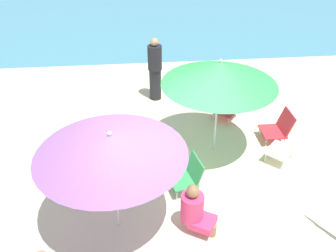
% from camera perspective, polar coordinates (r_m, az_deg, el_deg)
% --- Properties ---
extents(ground_plane, '(40.00, 40.00, 0.00)m').
position_cam_1_polar(ground_plane, '(6.41, -1.53, -10.55)').
color(ground_plane, beige).
extents(umbrella_purple, '(2.10, 2.10, 1.77)m').
position_cam_1_polar(umbrella_purple, '(4.94, -8.94, -2.93)').
color(umbrella_purple, silver).
rests_on(umbrella_purple, ground_plane).
extents(umbrella_green, '(2.11, 2.11, 1.95)m').
position_cam_1_polar(umbrella_green, '(6.60, 8.08, 8.14)').
color(umbrella_green, silver).
rests_on(umbrella_green, ground_plane).
extents(beach_chair_a, '(0.62, 0.63, 0.61)m').
position_cam_1_polar(beach_chair_a, '(6.31, 3.12, -7.54)').
color(beach_chair_a, '#33934C').
rests_on(beach_chair_a, ground_plane).
extents(beach_chair_b, '(0.59, 0.63, 0.69)m').
position_cam_1_polar(beach_chair_b, '(6.76, -7.71, -4.11)').
color(beach_chair_b, red).
rests_on(beach_chair_b, ground_plane).
extents(beach_chair_c, '(0.75, 0.75, 0.59)m').
position_cam_1_polar(beach_chair_c, '(7.23, 17.86, -3.46)').
color(beach_chair_c, white).
rests_on(beach_chair_c, ground_plane).
extents(beach_chair_d, '(0.74, 0.76, 0.58)m').
position_cam_1_polar(beach_chair_d, '(8.42, 9.29, 3.19)').
color(beach_chair_d, red).
rests_on(beach_chair_d, ground_plane).
extents(beach_chair_e, '(0.60, 0.71, 0.65)m').
position_cam_1_polar(beach_chair_e, '(6.68, -14.57, -5.85)').
color(beach_chair_e, navy).
rests_on(beach_chair_e, ground_plane).
extents(beach_chair_f, '(0.57, 0.55, 0.65)m').
position_cam_1_polar(beach_chair_f, '(7.83, 16.88, -0.16)').
color(beach_chair_f, red).
rests_on(beach_chair_f, ground_plane).
extents(person_a, '(0.57, 0.51, 0.86)m').
position_cam_1_polar(person_a, '(5.60, 4.22, -12.85)').
color(person_a, '#DB3866').
rests_on(person_a, ground_plane).
extents(person_c, '(0.34, 0.34, 1.56)m').
position_cam_1_polar(person_c, '(8.86, -2.04, 8.77)').
color(person_c, black).
rests_on(person_c, ground_plane).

